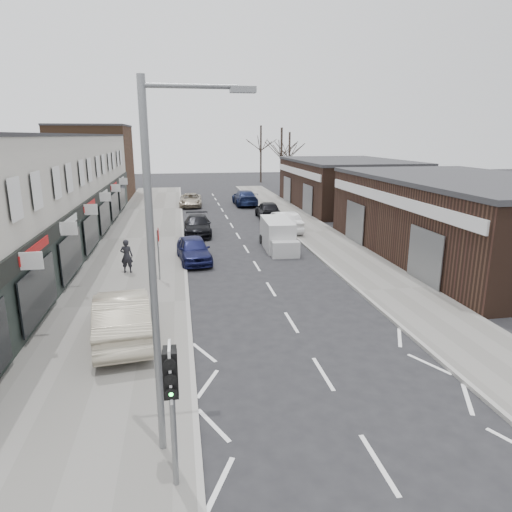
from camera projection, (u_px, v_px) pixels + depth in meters
name	position (u px, v px, depth m)	size (l,w,h in m)	color
ground	(346.00, 411.00, 11.97)	(160.00, 160.00, 0.00)	black
pavement_left	(142.00, 238.00, 31.84)	(5.50, 64.00, 0.12)	slate
pavement_right	(315.00, 232.00, 33.86)	(3.50, 64.00, 0.12)	slate
shop_terrace_left	(21.00, 195.00, 27.47)	(8.00, 41.00, 7.10)	beige
brick_block_far	(94.00, 163.00, 51.66)	(8.00, 10.00, 8.00)	#4D3221
right_unit_near	(466.00, 219.00, 26.76)	(10.00, 18.00, 4.50)	#332017
right_unit_far	(346.00, 185.00, 45.82)	(10.00, 16.00, 4.50)	#332017
tree_far_a	(281.00, 191.00, 59.18)	(3.60, 3.60, 8.00)	#382D26
tree_far_b	(289.00, 186.00, 65.30)	(3.60, 3.60, 7.50)	#382D26
tree_far_c	(261.00, 182.00, 70.53)	(3.60, 3.60, 8.50)	#382D26
traffic_light	(171.00, 384.00, 8.73)	(0.28, 0.60, 3.10)	slate
street_lamp	(160.00, 257.00, 9.30)	(2.23, 0.22, 8.00)	slate
warning_sign	(159.00, 239.00, 22.02)	(0.12, 0.80, 2.70)	slate
white_van	(278.00, 235.00, 28.98)	(1.86, 4.84, 1.86)	silver
sedan_on_pavement	(122.00, 316.00, 15.81)	(1.80, 5.16, 1.70)	#AFA48C
pedestrian	(127.00, 256.00, 23.51)	(0.64, 0.42, 1.76)	black
parked_car_left_a	(194.00, 249.00, 26.02)	(1.71, 4.26, 1.45)	#161A46
parked_car_left_b	(197.00, 225.00, 33.14)	(1.95, 4.79, 1.39)	black
parked_car_left_c	(191.00, 200.00, 46.38)	(2.18, 4.73, 1.31)	tan
parked_car_right_a	(283.00, 222.00, 34.00)	(1.65, 4.74, 1.56)	silver
parked_car_right_b	(268.00, 210.00, 39.71)	(1.81, 4.50, 1.53)	black
parked_car_right_c	(245.00, 198.00, 47.27)	(2.18, 5.37, 1.56)	#151F43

